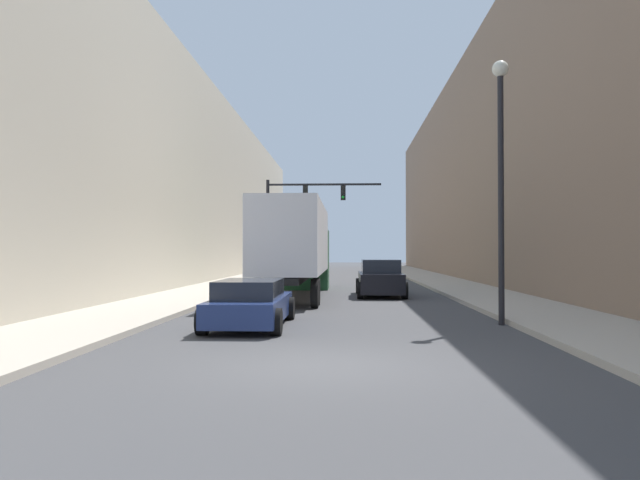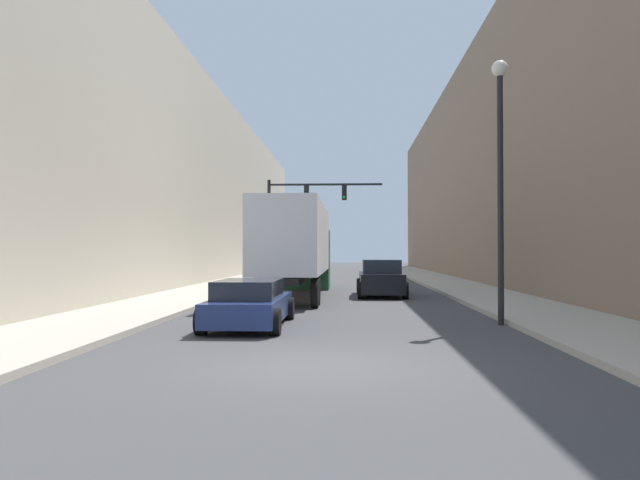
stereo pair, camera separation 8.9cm
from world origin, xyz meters
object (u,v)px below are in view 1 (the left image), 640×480
(sedan_car, at_px, (251,304))
(street_lamp, at_px, (501,156))
(semi_truck, at_px, (297,245))
(traffic_signal_gantry, at_px, (295,211))
(suv_car, at_px, (380,279))

(sedan_car, xyz_separation_m, street_lamp, (6.61, 0.64, 3.91))
(semi_truck, height_order, traffic_signal_gantry, traffic_signal_gantry)
(traffic_signal_gantry, bearing_deg, semi_truck, -84.93)
(semi_truck, bearing_deg, street_lamp, -58.35)
(semi_truck, bearing_deg, traffic_signal_gantry, 95.07)
(sedan_car, bearing_deg, street_lamp, 5.54)
(sedan_car, relative_size, street_lamp, 0.67)
(street_lamp, bearing_deg, suv_car, 104.08)
(sedan_car, bearing_deg, suv_car, 70.61)
(semi_truck, xyz_separation_m, sedan_car, (-0.32, -10.85, -1.62))
(traffic_signal_gantry, bearing_deg, suv_car, -66.56)
(semi_truck, relative_size, traffic_signal_gantry, 1.90)
(semi_truck, distance_m, street_lamp, 12.21)
(traffic_signal_gantry, bearing_deg, street_lamp, -71.10)
(suv_car, xyz_separation_m, traffic_signal_gantry, (-4.61, 10.64, 3.66))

